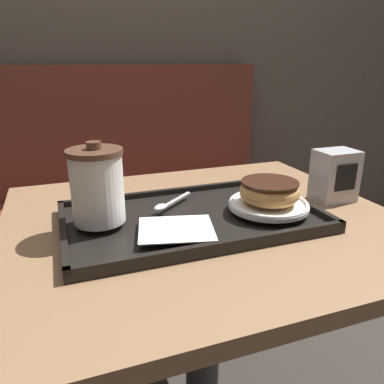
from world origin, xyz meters
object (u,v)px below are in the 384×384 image
donut_chocolate_glazed (269,191)px  napkin_dispenser (335,176)px  spoon (165,205)px  coffee_cup_front (97,186)px

donut_chocolate_glazed → napkin_dispenser: (0.20, 0.04, -0.00)m
spoon → napkin_dispenser: bearing=135.5°
donut_chocolate_glazed → napkin_dispenser: napkin_dispenser is taller
coffee_cup_front → donut_chocolate_glazed: bearing=-8.0°
coffee_cup_front → napkin_dispenser: coffee_cup_front is taller
coffee_cup_front → spoon: (0.14, 0.03, -0.07)m
donut_chocolate_glazed → napkin_dispenser: bearing=12.1°
coffee_cup_front → donut_chocolate_glazed: (0.33, -0.05, -0.03)m
coffee_cup_front → napkin_dispenser: size_ratio=1.27×
spoon → napkin_dispenser: napkin_dispenser is taller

